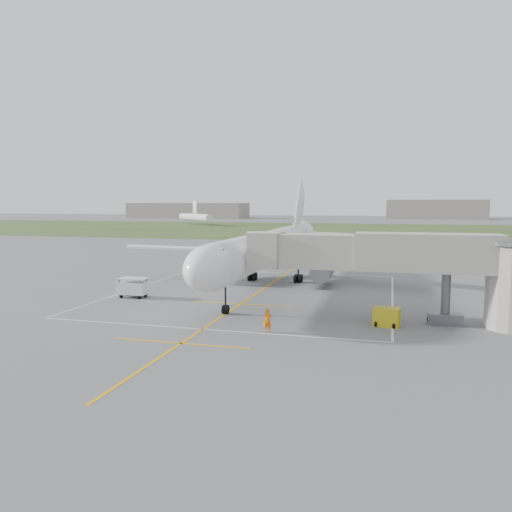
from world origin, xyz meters
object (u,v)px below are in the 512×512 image
(gpu_unit, at_px, (387,317))
(ramp_worker_wing, at_px, (219,276))
(airliner, at_px, (268,248))
(ramp_worker_nose, at_px, (267,320))
(jet_bridge, at_px, (417,264))
(baggage_cart, at_px, (133,287))

(gpu_unit, xyz_separation_m, ramp_worker_wing, (-19.75, 16.59, 0.16))
(airliner, relative_size, ramp_worker_wing, 26.32)
(airliner, relative_size, ramp_worker_nose, 26.52)
(airliner, height_order, gpu_unit, airliner)
(gpu_unit, bearing_deg, ramp_worker_nose, -142.75)
(airliner, xyz_separation_m, jet_bridge, (15.72, -14.25, 0.35))
(ramp_worker_nose, bearing_deg, jet_bridge, 33.94)
(ramp_worker_nose, bearing_deg, airliner, 108.66)
(jet_bridge, xyz_separation_m, ramp_worker_nose, (-10.73, -5.98, -3.86))
(baggage_cart, distance_m, ramp_worker_wing, 12.16)
(jet_bridge, bearing_deg, ramp_worker_wing, 146.01)
(jet_bridge, height_order, baggage_cart, jet_bridge)
(ramp_worker_nose, bearing_deg, ramp_worker_wing, 123.14)
(ramp_worker_nose, relative_size, ramp_worker_wing, 0.99)
(ramp_worker_wing, bearing_deg, baggage_cart, 98.24)
(airliner, xyz_separation_m, gpu_unit, (13.55, -16.05, -3.67))
(airliner, relative_size, baggage_cart, 16.23)
(jet_bridge, distance_m, ramp_worker_wing, 26.73)
(jet_bridge, bearing_deg, ramp_worker_nose, -150.87)
(ramp_worker_nose, distance_m, ramp_worker_wing, 23.59)
(ramp_worker_nose, height_order, ramp_worker_wing, ramp_worker_wing)
(airliner, relative_size, gpu_unit, 21.55)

